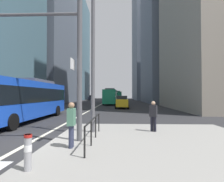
{
  "coord_description": "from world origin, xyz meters",
  "views": [
    {
      "loc": [
        3.84,
        -7.87,
        2.09
      ],
      "look_at": [
        2.7,
        23.23,
        2.74
      ],
      "focal_mm": 28.62,
      "sensor_mm": 36.0,
      "label": 1
    }
  ],
  "objects": [
    {
      "name": "city_bus_red_receding",
      "position": [
        2.16,
        30.72,
        1.84
      ],
      "size": [
        2.91,
        10.71,
        3.4
      ],
      "color": "#198456",
      "rests_on": "ground"
    },
    {
      "name": "pedestrian_waiting",
      "position": [
        5.68,
        1.65,
        1.03
      ],
      "size": [
        0.45,
        0.38,
        1.6
      ],
      "color": "black",
      "rests_on": "median_island"
    },
    {
      "name": "lane_centre_line",
      "position": [
        0.0,
        30.0,
        0.01
      ],
      "size": [
        0.2,
        80.0,
        0.01
      ],
      "primitive_type": "cube",
      "color": "beige",
      "rests_on": "ground"
    },
    {
      "name": "median_island",
      "position": [
        5.5,
        -1.0,
        0.07
      ],
      "size": [
        9.0,
        10.0,
        0.15
      ],
      "primitive_type": "cube",
      "color": "gray",
      "rests_on": "ground"
    },
    {
      "name": "office_tower_left_mid",
      "position": [
        -16.0,
        40.58,
        20.79
      ],
      "size": [
        12.71,
        23.74,
        41.57
      ],
      "primitive_type": "cube",
      "color": "slate",
      "rests_on": "ground"
    },
    {
      "name": "office_tower_right_mid",
      "position": [
        17.0,
        39.71,
        17.51
      ],
      "size": [
        12.09,
        19.58,
        35.03
      ],
      "primitive_type": "cube",
      "color": "slate",
      "rests_on": "ground"
    },
    {
      "name": "office_tower_left_far",
      "position": [
        -16.0,
        66.9,
        21.17
      ],
      "size": [
        11.64,
        23.32,
        42.34
      ],
      "primitive_type": "cube",
      "color": "slate",
      "rests_on": "ground"
    },
    {
      "name": "bollard_left",
      "position": [
        1.53,
        -3.37,
        0.66
      ],
      "size": [
        0.2,
        0.2,
        0.92
      ],
      "color": "#99999E",
      "rests_on": "median_island"
    },
    {
      "name": "city_bus_red_distant",
      "position": [
        3.44,
        53.63,
        1.84
      ],
      "size": [
        2.85,
        11.51,
        3.4
      ],
      "color": "#198456",
      "rests_on": "ground"
    },
    {
      "name": "pedestrian_railing",
      "position": [
        2.8,
        -0.43,
        0.87
      ],
      "size": [
        0.06,
        4.03,
        0.98
      ],
      "color": "black",
      "rests_on": "median_island"
    },
    {
      "name": "city_bus_blue_oncoming",
      "position": [
        -3.5,
        6.02,
        1.84
      ],
      "size": [
        2.81,
        11.46,
        3.4
      ],
      "color": "blue",
      "rests_on": "ground"
    },
    {
      "name": "car_oncoming_mid",
      "position": [
        -6.35,
        58.87,
        0.99
      ],
      "size": [
        2.17,
        4.25,
        1.94
      ],
      "color": "#232838",
      "rests_on": "ground"
    },
    {
      "name": "car_receding_far",
      "position": [
        3.06,
        39.92,
        0.99
      ],
      "size": [
        2.07,
        4.04,
        1.94
      ],
      "color": "maroon",
      "rests_on": "ground"
    },
    {
      "name": "street_lamp_post",
      "position": [
        2.51,
        1.4,
        5.28
      ],
      "size": [
        5.5,
        0.32,
        8.0
      ],
      "color": "#56565B",
      "rests_on": "median_island"
    },
    {
      "name": "office_tower_right_far",
      "position": [
        17.0,
        66.86,
        25.49
      ],
      "size": [
        13.28,
        23.21,
        50.99
      ],
      "primitive_type": "cube",
      "color": "slate",
      "rests_on": "ground"
    },
    {
      "name": "pedestrian_walking",
      "position": [
        2.11,
        -1.35,
        1.07
      ],
      "size": [
        0.24,
        0.38,
        1.66
      ],
      "color": "#2D334C",
      "rests_on": "median_island"
    },
    {
      "name": "car_receding_near",
      "position": [
        4.39,
        19.68,
        0.99
      ],
      "size": [
        2.13,
        4.56,
        1.94
      ],
      "color": "gold",
      "rests_on": "ground"
    },
    {
      "name": "ground_plane",
      "position": [
        0.0,
        20.0,
        0.0
      ],
      "size": [
        160.0,
        160.0,
        0.0
      ],
      "primitive_type": "plane",
      "color": "#28282B"
    },
    {
      "name": "traffic_signal_gantry",
      "position": [
        0.46,
        -0.38,
        4.07
      ],
      "size": [
        5.29,
        0.65,
        6.0
      ],
      "color": "#515156",
      "rests_on": "median_island"
    }
  ]
}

